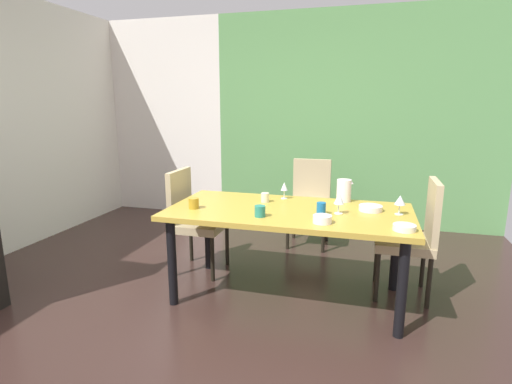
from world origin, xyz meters
TOP-DOWN VIEW (x-y plane):
  - ground_plane at (0.00, 0.00)m, footprint 5.29×5.43m
  - back_panel_interior at (-1.78, 2.67)m, footprint 1.72×0.10m
  - garden_window_panel at (0.86, 2.67)m, footprint 3.56×0.10m
  - dining_table at (0.46, 0.44)m, footprint 1.87×0.93m
  - chair_head_far at (0.44, 1.78)m, footprint 0.44×0.45m
  - chair_left_far at (-0.50, 0.74)m, footprint 0.45×0.44m
  - chair_right_far at (1.43, 0.74)m, footprint 0.44×0.44m
  - wine_glass_center at (0.84, 0.42)m, footprint 0.08×0.08m
  - wine_glass_corner at (0.35, 0.78)m, footprint 0.06×0.06m
  - wine_glass_south at (1.28, 0.52)m, footprint 0.08×0.08m
  - serving_bowl_north at (1.28, 0.13)m, footprint 0.15×0.15m
  - serving_bowl_east at (0.75, 0.15)m, footprint 0.13×0.13m
  - serving_bowl_right at (1.07, 0.57)m, footprint 0.18×0.18m
  - cup_near_window at (-0.26, 0.27)m, footprint 0.08×0.08m
  - cup_rear at (0.72, 0.37)m, footprint 0.07×0.07m
  - cup_near_shelf at (0.30, 0.19)m, footprint 0.08×0.08m
  - cup_west at (0.22, 0.62)m, footprint 0.07×0.07m
  - pitcher_front at (0.85, 0.83)m, footprint 0.13×0.12m

SIDE VIEW (x-z plane):
  - ground_plane at x=0.00m, z-range -0.02..0.00m
  - chair_head_far at x=0.44m, z-range 0.05..0.99m
  - chair_left_far at x=-0.50m, z-range 0.05..1.00m
  - chair_right_far at x=1.43m, z-range 0.05..1.02m
  - dining_table at x=0.46m, z-range 0.29..1.02m
  - serving_bowl_north at x=1.28m, z-range 0.74..0.77m
  - serving_bowl_right at x=1.07m, z-range 0.74..0.78m
  - serving_bowl_east at x=0.75m, z-range 0.74..0.79m
  - cup_west at x=0.22m, z-range 0.74..0.81m
  - cup_near_shelf at x=0.30m, z-range 0.74..0.82m
  - cup_near_window at x=-0.26m, z-range 0.74..0.82m
  - cup_rear at x=0.72m, z-range 0.74..0.83m
  - pitcher_front at x=0.85m, z-range 0.74..0.92m
  - wine_glass_corner at x=0.35m, z-range 0.77..0.91m
  - wine_glass_south at x=1.28m, z-range 0.77..0.91m
  - wine_glass_center at x=0.84m, z-range 0.77..0.93m
  - back_panel_interior at x=-1.78m, z-range 0.00..2.66m
  - garden_window_panel at x=0.86m, z-range 0.00..2.66m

